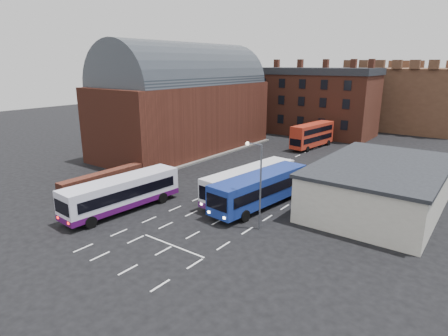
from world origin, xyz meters
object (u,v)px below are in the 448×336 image
Objects in this scene: street_lamp at (258,178)px; bus_red_double at (312,135)px; bus_white_inbound at (250,181)px; pedestrian_beige at (101,200)px; pedestrian_red at (80,200)px; bus_white_outbound at (122,192)px; bus_blue at (260,188)px.

bus_red_double is at bearing 106.21° from street_lamp.
street_lamp reaches higher than bus_red_double.
bus_white_inbound is 14.21m from pedestrian_beige.
pedestrian_beige is (1.81, 0.98, 0.11)m from pedestrian_red.
street_lamp is at bearing 112.75° from bus_red_double.
bus_white_outbound is at bearing 56.83° from bus_white_inbound.
pedestrian_beige is at bearing -155.69° from pedestrian_red.
bus_white_inbound is 26.01m from bus_red_double.
bus_white_inbound is 2.11m from bus_blue.
bus_red_double is 36.25m from pedestrian_beige.
bus_white_outbound is 6.73× the size of pedestrian_beige.
bus_red_double is 1.38× the size of street_lamp.
bus_blue is (9.50, 8.31, 0.05)m from bus_white_outbound.
bus_red_double is at bearing -69.19° from bus_blue.
bus_white_inbound reaches higher than pedestrian_beige.
bus_blue is (1.81, -1.08, 0.01)m from bus_white_inbound.
pedestrian_beige is at bearing 53.00° from bus_white_inbound.
pedestrian_beige is at bearing -150.59° from bus_white_outbound.
bus_red_double is (-6.65, 26.64, 0.19)m from bus_blue.
street_lamp is at bearing 125.33° from bus_blue.
bus_blue is at bearing 118.53° from street_lamp.
street_lamp reaches higher than pedestrian_red.
pedestrian_red is at bearing 50.70° from bus_white_inbound.
street_lamp is (4.16, -5.41, 2.44)m from bus_white_inbound.
street_lamp is at bearing 133.75° from bus_white_inbound.
pedestrian_red is at bearing 44.38° from bus_blue.
bus_white_outbound is 12.62m from bus_blue.
bus_white_outbound is 35.07m from bus_red_double.
bus_white_outbound is at bearing 47.97° from bus_blue.
pedestrian_beige is (-9.69, -10.34, -1.01)m from bus_white_inbound.
pedestrian_red is 0.87× the size of pedestrian_beige.
bus_white_inbound is (7.69, 9.39, 0.04)m from bus_white_outbound.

